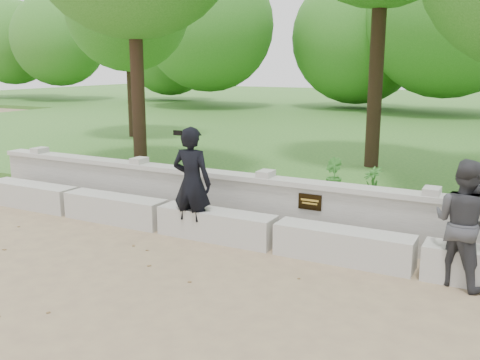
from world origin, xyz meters
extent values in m
plane|color=#9C875F|center=(0.00, 0.00, 0.00)|extent=(80.00, 80.00, 0.00)
cube|color=#275E22|center=(0.00, 14.00, 0.12)|extent=(40.00, 22.00, 0.25)
cube|color=beige|center=(-5.00, 1.90, 0.23)|extent=(1.90, 0.45, 0.45)
cube|color=beige|center=(-3.00, 1.90, 0.23)|extent=(1.90, 0.45, 0.45)
cube|color=beige|center=(-1.00, 1.90, 0.23)|extent=(1.90, 0.45, 0.45)
cube|color=beige|center=(1.00, 1.90, 0.23)|extent=(1.90, 0.45, 0.45)
cube|color=#BBB8B1|center=(0.00, 2.60, 0.41)|extent=(12.50, 0.25, 0.82)
cube|color=beige|center=(0.00, 2.60, 0.86)|extent=(12.50, 0.35, 0.08)
cube|color=black|center=(0.30, 2.46, 0.62)|extent=(0.36, 0.02, 0.24)
imported|color=black|center=(-1.37, 1.80, 0.87)|extent=(0.66, 0.46, 1.73)
cube|color=black|center=(-1.37, 1.45, 1.68)|extent=(0.14, 0.03, 0.07)
imported|color=#39393D|center=(2.49, 1.80, 0.78)|extent=(0.94, 0.85, 1.56)
cylinder|color=#382619|center=(-8.52, 9.20, 1.90)|extent=(0.22, 0.22, 3.31)
cylinder|color=#382619|center=(-4.31, 4.29, 2.37)|extent=(0.29, 0.29, 4.24)
cylinder|color=#382619|center=(-0.08, 7.63, 2.70)|extent=(0.33, 0.33, 4.90)
imported|color=#306F26|center=(-1.21, 3.30, 0.52)|extent=(0.35, 0.31, 0.55)
imported|color=#306F26|center=(-0.05, 4.64, 0.59)|extent=(0.47, 0.47, 0.67)
imported|color=#306F26|center=(0.83, 4.07, 0.59)|extent=(0.51, 0.51, 0.68)
camera|label=1|loc=(2.99, -4.87, 2.66)|focal=40.00mm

